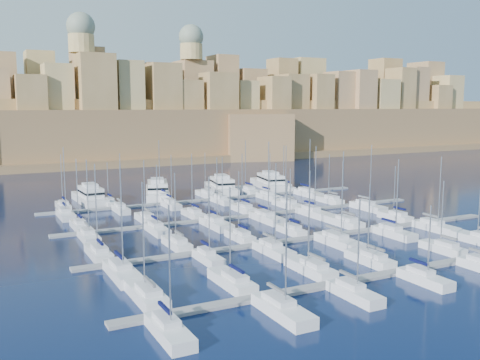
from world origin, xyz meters
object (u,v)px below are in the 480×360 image
motor_yacht_a (90,196)px  motor_yacht_d (270,182)px  sailboat_2 (311,268)px  motor_yacht_c (221,186)px  sailboat_0 (146,294)px  motor_yacht_b (157,190)px  sailboat_4 (443,248)px

motor_yacht_a → motor_yacht_d: size_ratio=0.88×
sailboat_2 → motor_yacht_c: (19.04, 70.32, 0.97)m
sailboat_2 → motor_yacht_c: bearing=74.9°
motor_yacht_c → sailboat_0: bearing=-121.5°
sailboat_2 → motor_yacht_d: (34.73, 70.93, 0.97)m
sailboat_2 → motor_yacht_a: size_ratio=0.86×
motor_yacht_b → sailboat_2: bearing=-90.9°
sailboat_4 → sailboat_2: bearing=178.3°
sailboat_4 → motor_yacht_d: size_ratio=0.61×
sailboat_4 → motor_yacht_a: (-41.69, 70.78, 1.01)m
motor_yacht_b → motor_yacht_c: bearing=-2.9°
sailboat_2 → motor_yacht_b: 71.25m
motor_yacht_a → motor_yacht_c: same height
motor_yacht_c → motor_yacht_d: 15.71m
motor_yacht_a → motor_yacht_b: 17.54m
motor_yacht_a → motor_yacht_b: (17.50, 1.19, -0.00)m
sailboat_4 → motor_yacht_d: bearing=82.5°
sailboat_4 → motor_yacht_c: (-6.24, 71.05, 1.01)m
motor_yacht_a → motor_yacht_d: (51.15, 0.90, 0.00)m
sailboat_0 → motor_yacht_a: 70.17m
motor_yacht_b → motor_yacht_d: 33.65m
sailboat_0 → motor_yacht_c: 82.17m
sailboat_0 → motor_yacht_b: (25.00, 70.96, 0.97)m
motor_yacht_d → sailboat_4: bearing=-97.5°
sailboat_2 → motor_yacht_a: sailboat_2 is taller
sailboat_4 → motor_yacht_a: size_ratio=0.69×
sailboat_0 → motor_yacht_c: size_ratio=0.81×
sailboat_2 → motor_yacht_a: (-16.41, 70.04, 0.97)m
sailboat_4 → motor_yacht_b: sailboat_4 is taller
sailboat_2 → motor_yacht_b: (1.08, 71.23, 0.97)m
sailboat_2 → motor_yacht_b: sailboat_2 is taller
sailboat_4 → motor_yacht_c: 71.34m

